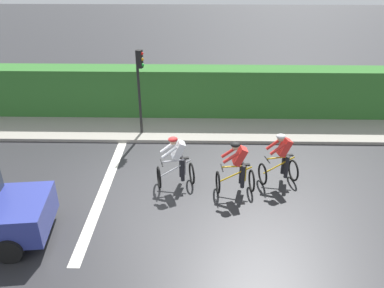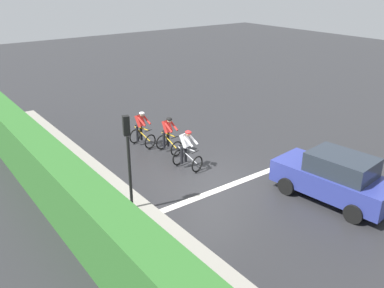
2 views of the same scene
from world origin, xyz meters
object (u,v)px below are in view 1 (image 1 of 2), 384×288
at_px(cyclist_second, 237,168).
at_px(traffic_light_near_crossing, 140,81).
at_px(cyclist_mid, 176,162).
at_px(cyclist_lead, 281,159).

relative_size(cyclist_second, traffic_light_near_crossing, 0.50).
distance_m(cyclist_mid, traffic_light_near_crossing, 3.98).
bearing_deg(cyclist_mid, cyclist_lead, 94.55).
bearing_deg(traffic_light_near_crossing, cyclist_mid, 23.85).
relative_size(cyclist_lead, traffic_light_near_crossing, 0.50).
xyz_separation_m(cyclist_mid, traffic_light_near_crossing, (-3.40, -1.50, 1.43)).
relative_size(cyclist_second, cyclist_mid, 1.00).
distance_m(cyclist_second, cyclist_mid, 1.82).
bearing_deg(cyclist_second, cyclist_lead, 111.90).
relative_size(cyclist_lead, cyclist_mid, 1.00).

